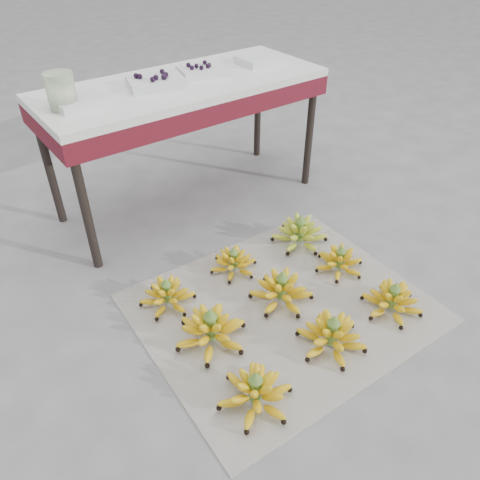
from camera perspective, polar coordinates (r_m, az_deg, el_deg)
ground at (r=2.26m, az=7.05°, el=-6.68°), size 60.00×60.00×0.00m
newspaper_mat at (r=2.18m, az=5.15°, el=-8.21°), size 1.29×1.10×0.01m
bunch_front_left at (r=1.81m, az=1.86°, el=-18.06°), size 0.37×0.37×0.17m
bunch_front_center at (r=2.01m, az=11.11°, el=-11.36°), size 0.30×0.30×0.18m
bunch_front_right at (r=2.23m, az=18.07°, el=-7.02°), size 0.29×0.29×0.16m
bunch_mid_left at (r=1.99m, az=-3.55°, el=-10.90°), size 0.40×0.40×0.19m
bunch_mid_center at (r=2.17m, az=5.06°, el=-6.13°), size 0.29×0.29×0.18m
bunch_mid_right at (r=2.39m, az=12.05°, el=-2.55°), size 0.32×0.32×0.15m
bunch_back_left at (r=2.18m, az=-8.85°, el=-6.64°), size 0.30×0.30×0.15m
bunch_back_center at (r=2.34m, az=-0.79°, el=-2.73°), size 0.29×0.29×0.14m
bunch_back_right at (r=2.53m, az=7.27°, el=0.83°), size 0.32×0.32×0.18m
vendor_table at (r=2.66m, az=-6.84°, el=17.01°), size 1.55×0.62×0.74m
tray_far_left at (r=2.38m, az=-18.92°, el=15.70°), size 0.25×0.19×0.04m
tray_left at (r=2.54m, az=-10.19°, el=18.41°), size 0.32×0.26×0.07m
tray_right at (r=2.71m, az=-4.57°, el=19.90°), size 0.29×0.24×0.07m
tray_far_right at (r=2.92m, az=2.54°, el=21.16°), size 0.26×0.19×0.04m
glass_jar at (r=2.35m, az=-20.98°, el=16.60°), size 0.17×0.17×0.16m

